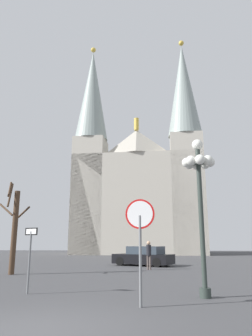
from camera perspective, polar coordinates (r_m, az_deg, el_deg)
The scene contains 8 objects.
ground_plane at distance 7.25m, azimuth -16.85°, elevation -26.30°, with size 120.00×120.00×0.00m, color #424244.
cathedral at distance 47.52m, azimuth 2.35°, elevation -2.79°, with size 19.13×11.72×32.43m.
stop_sign at distance 9.11m, azimuth 2.55°, elevation -10.91°, with size 0.84×0.19×2.91m.
one_way_arrow_sign at distance 11.80m, azimuth -16.90°, elevation -14.20°, with size 0.54×0.29×2.20m.
street_lamp at distance 11.02m, azimuth 13.07°, elevation -2.57°, with size 1.12×1.12×5.20m.
bare_tree at distance 18.96m, azimuth -19.51°, elevation -9.92°, with size 1.61×1.63×5.13m.
parked_car_near_black at distance 24.39m, azimuth 3.23°, elevation -15.62°, with size 4.72×3.47×1.40m.
pedestrian_walking at distance 20.92m, azimuth 4.12°, elevation -14.87°, with size 0.32×0.32×1.77m.
Camera 1 is at (2.45, -6.61, 1.71)m, focal length 33.86 mm.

